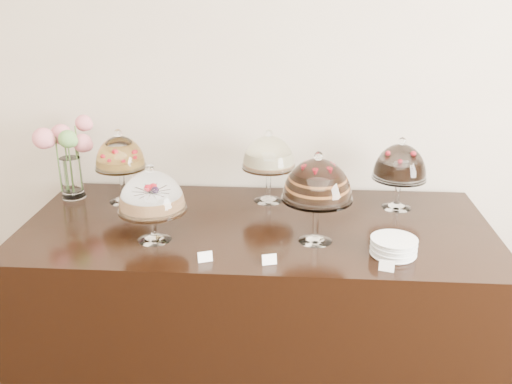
# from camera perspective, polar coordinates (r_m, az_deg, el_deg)

# --- Properties ---
(wall_back) EXTENTS (5.00, 0.04, 3.00)m
(wall_back) POSITION_cam_1_polar(r_m,az_deg,el_deg) (3.06, 6.62, 11.24)
(wall_back) COLOR beige
(wall_back) RESTS_ON ground
(display_counter) EXTENTS (2.20, 1.00, 0.90)m
(display_counter) POSITION_cam_1_polar(r_m,az_deg,el_deg) (2.91, 0.07, -11.32)
(display_counter) COLOR black
(display_counter) RESTS_ON ground
(cake_stand_sugar_sponge) EXTENTS (0.30, 0.30, 0.35)m
(cake_stand_sugar_sponge) POSITION_cam_1_polar(r_m,az_deg,el_deg) (2.50, -10.40, -0.28)
(cake_stand_sugar_sponge) COLOR white
(cake_stand_sugar_sponge) RESTS_ON display_counter
(cake_stand_choco_layer) EXTENTS (0.31, 0.31, 0.41)m
(cake_stand_choco_layer) POSITION_cam_1_polar(r_m,az_deg,el_deg) (2.44, 6.17, 0.95)
(cake_stand_choco_layer) COLOR white
(cake_stand_choco_layer) RESTS_ON display_counter
(cake_stand_cheesecake) EXTENTS (0.28, 0.28, 0.38)m
(cake_stand_cheesecake) POSITION_cam_1_polar(r_m,az_deg,el_deg) (2.90, 1.28, 3.68)
(cake_stand_cheesecake) COLOR white
(cake_stand_cheesecake) RESTS_ON display_counter
(cake_stand_dark_choco) EXTENTS (0.27, 0.27, 0.37)m
(cake_stand_dark_choco) POSITION_cam_1_polar(r_m,az_deg,el_deg) (2.90, 14.21, 2.65)
(cake_stand_dark_choco) COLOR white
(cake_stand_dark_choco) RESTS_ON display_counter
(cake_stand_fruit_tart) EXTENTS (0.26, 0.26, 0.39)m
(cake_stand_fruit_tart) POSITION_cam_1_polar(r_m,az_deg,el_deg) (2.97, -13.45, 3.53)
(cake_stand_fruit_tart) COLOR white
(cake_stand_fruit_tart) RESTS_ON display_counter
(flower_vase) EXTENTS (0.27, 0.29, 0.42)m
(flower_vase) POSITION_cam_1_polar(r_m,az_deg,el_deg) (3.11, -18.35, 3.94)
(flower_vase) COLOR white
(flower_vase) RESTS_ON display_counter
(plate_stack) EXTENTS (0.19, 0.19, 0.07)m
(plate_stack) POSITION_cam_1_polar(r_m,az_deg,el_deg) (2.47, 13.60, -5.33)
(plate_stack) COLOR white
(plate_stack) RESTS_ON display_counter
(price_card_left) EXTENTS (0.06, 0.04, 0.04)m
(price_card_left) POSITION_cam_1_polar(r_m,az_deg,el_deg) (2.36, -5.11, -6.47)
(price_card_left) COLOR white
(price_card_left) RESTS_ON display_counter
(price_card_right) EXTENTS (0.06, 0.03, 0.04)m
(price_card_right) POSITION_cam_1_polar(r_m,az_deg,el_deg) (2.33, 12.93, -7.23)
(price_card_right) COLOR white
(price_card_right) RESTS_ON display_counter
(price_card_extra) EXTENTS (0.06, 0.03, 0.04)m
(price_card_extra) POSITION_cam_1_polar(r_m,az_deg,el_deg) (2.33, 1.34, -6.76)
(price_card_extra) COLOR white
(price_card_extra) RESTS_ON display_counter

